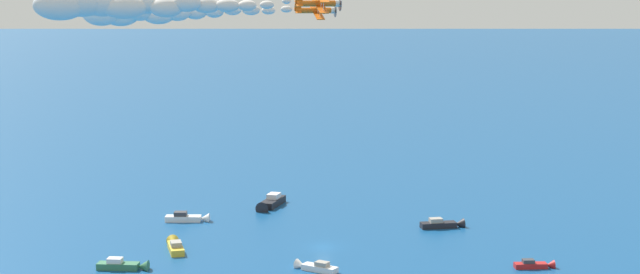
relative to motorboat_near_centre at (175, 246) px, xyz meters
name	(u,v)px	position (x,y,z in m)	size (l,w,h in m)	color
ground_plane	(323,247)	(-15.67, 17.77, -0.63)	(2000.00, 2000.00, 0.00)	navy
motorboat_near_centre	(175,246)	(0.00, 0.00, 0.00)	(6.51, 7.60, 2.32)	gold
motorboat_far_port	(189,218)	(-14.45, -11.41, -0.01)	(6.32, 7.46, 2.27)	white
motorboat_far_stbd	(536,265)	(-25.79, 49.79, -0.16)	(5.07, 5.52, 1.73)	#B21E1E
motorboat_inshore	(125,265)	(11.83, 1.80, -0.03)	(5.76, 7.43, 2.20)	#33704C
motorboat_offshore	(314,267)	(-4.79, 24.33, -0.10)	(2.48, 6.89, 1.95)	white
motorboat_trailing	(270,203)	(-31.65, -7.07, 0.15)	(10.21, 5.84, 2.89)	black
motorboat_ahead	(444,224)	(-38.30, 27.00, -0.02)	(7.00, 6.69, 2.24)	black
biplane_lead	(317,10)	(-20.32, 12.87, 37.11)	(6.75, 6.61, 3.98)	orange
smoke_trail_lead	(143,12)	(0.54, -5.22, 36.84)	(27.66, 23.94, 5.43)	silver
biplane_wingman	(320,3)	(-9.69, 21.62, 38.42)	(6.75, 6.61, 3.98)	orange
smoke_trail_wingman	(112,4)	(12.79, 2.10, 38.25)	(30.10, 25.98, 5.70)	silver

